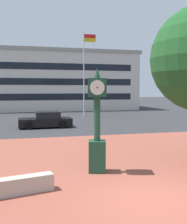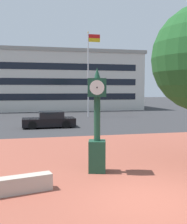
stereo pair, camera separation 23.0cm
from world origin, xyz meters
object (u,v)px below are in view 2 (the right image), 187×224
(car_street_near, at_px, (49,120))
(flagpole_primary, at_px, (89,69))
(street_clock, at_px, (97,126))
(civic_building, at_px, (44,81))

(car_street_near, relative_size, flagpole_primary, 0.45)
(street_clock, height_order, civic_building, civic_building)
(street_clock, bearing_deg, civic_building, 104.67)
(car_street_near, distance_m, flagpole_primary, 10.44)
(street_clock, xyz_separation_m, civic_building, (-0.23, 33.97, 2.70))
(street_clock, relative_size, civic_building, 0.13)
(flagpole_primary, height_order, civic_building, flagpole_primary)
(street_clock, bearing_deg, car_street_near, 108.31)
(flagpole_primary, distance_m, civic_building, 14.18)
(car_street_near, xyz_separation_m, civic_building, (0.66, 21.32, 3.82))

